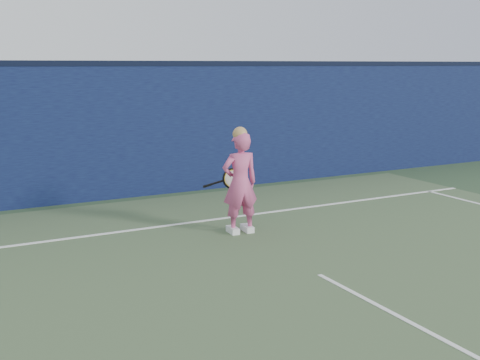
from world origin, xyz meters
TOP-DOWN VIEW (x-y plane):
  - ground at (0.00, 0.00)m, footprint 80.00×80.00m
  - backstop_wall at (0.00, 6.50)m, footprint 24.00×0.40m
  - wall_cap at (0.00, 6.50)m, footprint 24.00×0.42m
  - player at (0.03, 3.14)m, footprint 0.59×0.41m
  - racket at (0.07, 3.53)m, footprint 0.61×0.24m
  - court_lines at (0.00, -0.33)m, footprint 11.00×12.04m

SIDE VIEW (x-z plane):
  - ground at x=0.00m, z-range 0.00..0.00m
  - court_lines at x=0.00m, z-range 0.01..0.01m
  - racket at x=0.07m, z-range 0.60..0.94m
  - player at x=0.03m, z-range -0.03..1.59m
  - backstop_wall at x=0.00m, z-range 0.00..2.50m
  - wall_cap at x=0.00m, z-range 2.50..2.60m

